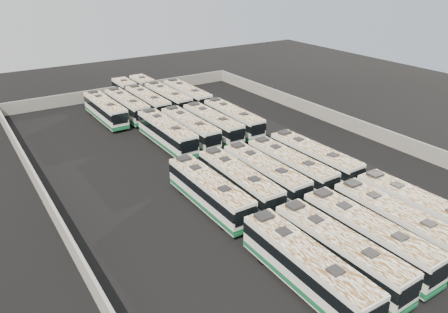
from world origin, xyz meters
TOP-DOWN VIEW (x-y plane):
  - ground at (0.00, 0.00)m, footprint 140.00×140.00m
  - perimeter_wall at (0.00, 0.00)m, footprint 45.20×73.20m
  - bus_front_far_left at (-7.71, -22.81)m, footprint 3.02×13.50m
  - bus_front_left at (-3.99, -22.78)m, footprint 3.11×13.33m
  - bus_front_center at (-0.30, -22.63)m, footprint 3.06×13.55m
  - bus_front_right at (3.53, -22.72)m, footprint 2.95×13.40m
  - bus_front_far_right at (7.14, -22.69)m, footprint 3.04×13.57m
  - bus_midfront_far_left at (-7.70, -8.02)m, footprint 2.80×13.20m
  - bus_midfront_left at (-3.91, -7.92)m, footprint 3.11×13.22m
  - bus_midfront_center at (-0.29, -7.89)m, footprint 2.77×12.91m
  - bus_midfront_right at (3.38, -8.08)m, footprint 2.96×12.99m
  - bus_midfront_far_right at (7.20, -8.00)m, footprint 3.06×13.30m
  - bus_midback_left at (-4.03, 9.65)m, footprint 2.86×13.48m
  - bus_midback_center at (-0.33, 9.61)m, footprint 2.77×12.99m
  - bus_midback_right at (3.40, 9.49)m, footprint 2.83×12.99m
  - bus_midback_far_right at (7.20, 9.63)m, footprint 2.99×13.13m
  - bus_back_far_left at (-7.71, 24.61)m, footprint 2.96×13.18m
  - bus_back_left at (-4.04, 24.57)m, footprint 2.93×13.06m
  - bus_back_center at (-0.30, 28.08)m, footprint 2.82×20.07m
  - bus_back_right at (3.47, 28.10)m, footprint 3.02×20.39m
  - bus_back_far_right at (7.23, 24.39)m, footprint 2.85×13.31m

SIDE VIEW (x-z plane):
  - ground at x=0.00m, z-range 0.00..0.00m
  - perimeter_wall at x=0.00m, z-range 0.00..2.20m
  - bus_back_center at x=-0.30m, z-range 0.04..3.68m
  - bus_midfront_center at x=-0.29m, z-range 0.04..3.68m
  - bus_midfront_right at x=3.38m, z-range 0.04..3.69m
  - bus_midback_right at x=3.40m, z-range 0.04..3.70m
  - bus_midback_center at x=-0.33m, z-range 0.04..3.70m
  - bus_back_left at x=-4.04m, z-range 0.04..3.71m
  - bus_back_right at x=3.47m, z-range 0.04..3.73m
  - bus_midback_far_right at x=7.20m, z-range 0.04..3.73m
  - bus_back_far_left at x=-7.71m, z-range 0.04..3.75m
  - bus_midfront_left at x=-3.91m, z-range 0.04..3.75m
  - bus_midfront_far_left at x=-7.70m, z-range 0.04..3.76m
  - bus_midfront_far_right at x=7.20m, z-range 0.04..3.78m
  - bus_front_left at x=-3.99m, z-range 0.04..3.78m
  - bus_back_far_right at x=7.23m, z-range 0.04..3.79m
  - bus_front_right at x=3.53m, z-range 0.04..3.82m
  - bus_front_far_left at x=-7.71m, z-range 0.04..3.84m
  - bus_midback_left at x=-4.03m, z-range 0.04..3.84m
  - bus_front_center at x=-0.30m, z-range 0.04..3.85m
  - bus_front_far_right at x=7.14m, z-range 0.04..3.86m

